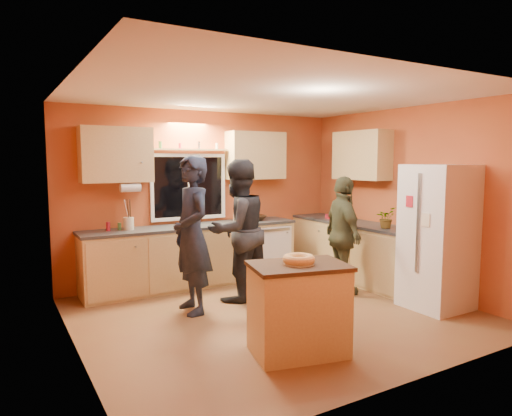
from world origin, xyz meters
TOP-DOWN VIEW (x-y plane):
  - ground at (0.00, 0.00)m, footprint 4.50×4.50m
  - room_shell at (0.12, 0.41)m, footprint 4.54×4.04m
  - back_counter at (0.01, 1.70)m, footprint 4.23×0.62m
  - right_counter at (1.95, 0.50)m, footprint 0.62×1.84m
  - refrigerator at (1.89, -0.80)m, footprint 0.72×0.70m
  - island at (-0.42, -1.05)m, footprint 1.02×0.81m
  - bundt_pastry at (-0.42, -1.05)m, footprint 0.31×0.31m
  - person_left at (-0.82, 0.59)m, footprint 0.47×0.71m
  - person_center at (-0.11, 0.75)m, footprint 1.03×0.88m
  - person_right at (1.29, 0.28)m, footprint 0.66×1.03m
  - mixing_bowl at (0.72, 1.71)m, footprint 0.36×0.36m
  - utensil_crock at (-1.28, 1.75)m, footprint 0.14×0.14m
  - potted_plant at (1.88, 0.06)m, footprint 0.32×0.30m
  - red_box at (1.92, 1.30)m, footprint 0.18×0.15m

SIDE VIEW (x-z plane):
  - ground at x=0.00m, z-range 0.00..0.00m
  - island at x=-0.42m, z-range 0.01..0.88m
  - back_counter at x=0.01m, z-range 0.00..0.90m
  - right_counter at x=1.95m, z-range 0.00..0.90m
  - person_right at x=1.29m, z-range 0.00..1.63m
  - refrigerator at x=1.89m, z-range 0.00..1.80m
  - bundt_pastry at x=-0.42m, z-range 0.88..0.97m
  - person_center at x=-0.11m, z-range 0.00..1.86m
  - red_box at x=1.92m, z-range 0.90..0.97m
  - mixing_bowl at x=0.72m, z-range 0.90..0.98m
  - person_left at x=-0.82m, z-range 0.00..1.91m
  - utensil_crock at x=-1.28m, z-range 0.90..1.07m
  - potted_plant at x=1.88m, z-range 0.90..1.20m
  - room_shell at x=0.12m, z-range 0.31..2.92m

